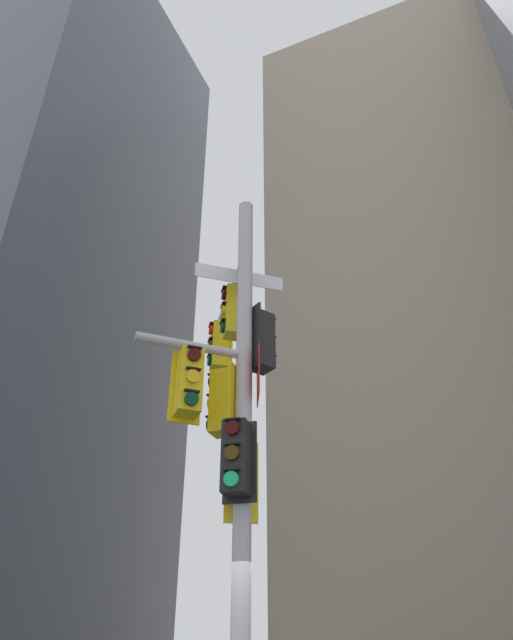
% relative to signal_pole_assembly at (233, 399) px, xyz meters
% --- Properties ---
extents(building_tower_left, '(13.91, 13.91, 40.01)m').
position_rel_signal_pole_assembly_xyz_m(building_tower_left, '(-18.17, 10.70, 15.10)').
color(building_tower_left, '#4C5460').
rests_on(building_tower_left, ground).
extents(building_mid_block, '(13.07, 13.07, 35.53)m').
position_rel_signal_pole_assembly_xyz_m(building_mid_block, '(1.33, 20.48, 12.86)').
color(building_mid_block, tan).
rests_on(building_mid_block, ground).
extents(signal_pole_assembly, '(1.98, 3.28, 8.63)m').
position_rel_signal_pole_assembly_xyz_m(signal_pole_assembly, '(0.00, 0.00, 0.00)').
color(signal_pole_assembly, '#B2B2B5').
rests_on(signal_pole_assembly, ground).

